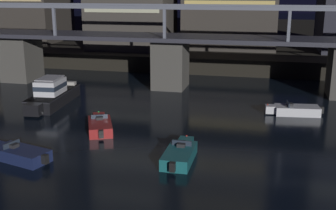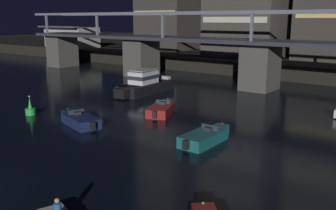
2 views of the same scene
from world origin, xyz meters
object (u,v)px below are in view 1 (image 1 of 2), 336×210
Objects in this scene: river_bridge at (170,53)px; cabin_cruiser_near_left at (52,94)px; speedboat_near_right at (180,154)px; speedboat_mid_left at (19,154)px; speedboat_far_right at (295,110)px; speedboat_far_center at (100,126)px.

river_bridge is 14.31m from cabin_cruiser_near_left.
speedboat_near_right is at bearing -75.66° from river_bridge.
speedboat_mid_left is at bearing -102.26° from river_bridge.
speedboat_mid_left is (4.57, -13.47, -0.64)m from cabin_cruiser_near_left.
speedboat_far_right is at bearing 58.07° from speedboat_near_right.
speedboat_far_center is at bearing 148.39° from speedboat_near_right.
speedboat_far_right is at bearing 27.96° from speedboat_far_center.
speedboat_far_right is at bearing 4.44° from cabin_cruiser_near_left.
speedboat_near_right is (5.43, -21.23, -3.58)m from river_bridge.
speedboat_mid_left is 24.07m from speedboat_far_right.
cabin_cruiser_near_left reaches higher than speedboat_far_right.
speedboat_far_center is (3.01, 6.99, 0.00)m from speedboat_mid_left.
speedboat_near_right is 15.23m from speedboat_far_right.
speedboat_near_right is at bearing -31.61° from speedboat_far_center.
river_bridge is at bearing 82.73° from speedboat_far_center.
speedboat_far_center is (-2.12, -16.59, -3.58)m from river_bridge.
river_bridge is 15.83× the size of speedboat_near_right.
speedboat_mid_left and speedboat_far_right have the same top height.
speedboat_far_right is (8.06, 12.93, 0.00)m from speedboat_near_right.
speedboat_near_right and speedboat_mid_left have the same top height.
speedboat_near_right and speedboat_far_center have the same top height.
river_bridge is 22.20m from speedboat_near_right.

